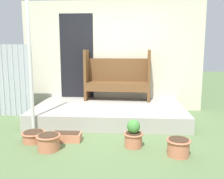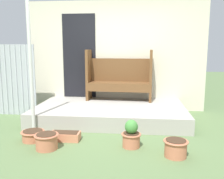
# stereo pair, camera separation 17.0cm
# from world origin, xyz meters

# --- Properties ---
(ground_plane) EXTENTS (24.00, 24.00, 0.00)m
(ground_plane) POSITION_xyz_m (0.00, 0.00, 0.00)
(ground_plane) COLOR #5B7547
(porch_slab) EXTENTS (3.11, 1.78, 0.29)m
(porch_slab) POSITION_xyz_m (-0.06, 0.89, 0.15)
(porch_slab) COLOR #A8A399
(porch_slab) RESTS_ON ground_plane
(house_wall) EXTENTS (4.31, 0.08, 2.60)m
(house_wall) POSITION_xyz_m (-0.10, 1.81, 1.30)
(house_wall) COLOR beige
(house_wall) RESTS_ON ground_plane
(support_post) EXTENTS (0.06, 0.06, 2.32)m
(support_post) POSITION_xyz_m (-1.33, -0.07, 1.16)
(support_post) COLOR silver
(support_post) RESTS_ON ground_plane
(bench) EXTENTS (1.52, 0.47, 1.17)m
(bench) POSITION_xyz_m (0.08, 1.53, 0.85)
(bench) COLOR brown
(bench) RESTS_ON porch_slab
(flower_pot_left) EXTENTS (0.38, 0.38, 0.17)m
(flower_pot_left) POSITION_xyz_m (-1.18, -0.47, 0.09)
(flower_pot_left) COLOR #C67251
(flower_pot_left) RESTS_ON ground_plane
(flower_pot_middle) EXTENTS (0.37, 0.37, 0.24)m
(flower_pot_middle) POSITION_xyz_m (-0.83, -0.78, 0.13)
(flower_pot_middle) COLOR #C67251
(flower_pot_middle) RESTS_ON ground_plane
(flower_pot_right) EXTENTS (0.31, 0.31, 0.43)m
(flower_pot_right) POSITION_xyz_m (0.43, -0.57, 0.19)
(flower_pot_right) COLOR #C67251
(flower_pot_right) RESTS_ON ground_plane
(flower_pot_far_right) EXTENTS (0.35, 0.35, 0.24)m
(flower_pot_far_right) POSITION_xyz_m (1.06, -0.85, 0.13)
(flower_pot_far_right) COLOR #C67251
(flower_pot_far_right) RESTS_ON ground_plane
(planter_box_rect) EXTENTS (0.49, 0.23, 0.14)m
(planter_box_rect) POSITION_xyz_m (-0.66, -0.40, 0.07)
(planter_box_rect) COLOR tan
(planter_box_rect) RESTS_ON ground_plane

